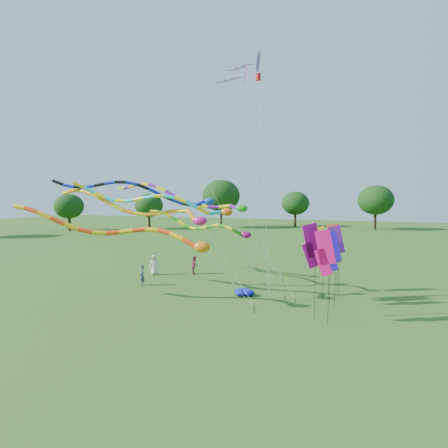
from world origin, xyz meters
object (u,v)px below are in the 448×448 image
(tube_kite_red, at_px, (131,232))
(person_c, at_px, (195,265))
(person_b, at_px, (142,275))
(person_a, at_px, (154,265))
(blue_nylon_heap, at_px, (246,292))
(tube_kite_orange, at_px, (145,209))

(tube_kite_red, height_order, person_c, tube_kite_red)
(person_b, bearing_deg, person_a, 141.75)
(tube_kite_red, bearing_deg, person_b, 108.01)
(tube_kite_red, height_order, blue_nylon_heap, tube_kite_red)
(tube_kite_orange, height_order, blue_nylon_heap, tube_kite_orange)
(tube_kite_orange, relative_size, person_b, 9.49)
(person_a, bearing_deg, person_c, 0.60)
(tube_kite_red, relative_size, person_b, 9.74)
(tube_kite_red, height_order, tube_kite_orange, tube_kite_orange)
(person_b, bearing_deg, tube_kite_red, -29.99)
(tube_kite_orange, relative_size, blue_nylon_heap, 8.79)
(blue_nylon_heap, bearing_deg, tube_kite_red, -146.75)
(person_b, distance_m, person_c, 5.40)
(tube_kite_orange, bearing_deg, person_c, 92.20)
(tube_kite_orange, xyz_separation_m, person_c, (0.64, 7.05, -5.04))
(blue_nylon_heap, height_order, person_b, person_b)
(person_a, relative_size, person_b, 1.09)
(person_a, distance_m, person_c, 3.40)
(blue_nylon_heap, relative_size, person_c, 1.08)
(tube_kite_orange, height_order, person_b, tube_kite_orange)
(tube_kite_orange, bearing_deg, blue_nylon_heap, 23.90)
(tube_kite_red, height_order, person_b, tube_kite_red)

